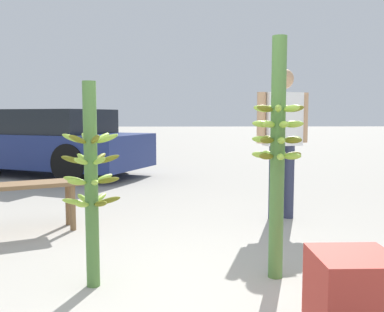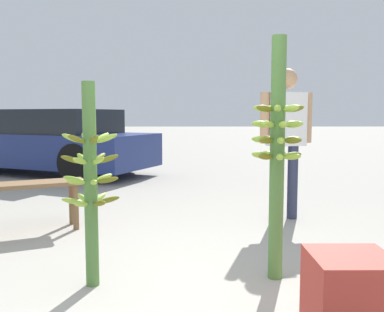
{
  "view_description": "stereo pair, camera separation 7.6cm",
  "coord_description": "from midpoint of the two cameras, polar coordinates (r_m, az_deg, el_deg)",
  "views": [
    {
      "loc": [
        -0.0,
        -2.49,
        1.19
      ],
      "look_at": [
        0.09,
        0.86,
        0.86
      ],
      "focal_mm": 40.0,
      "sensor_mm": 36.0,
      "label": 1
    },
    {
      "loc": [
        0.07,
        -2.49,
        1.19
      ],
      "look_at": [
        0.09,
        0.86,
        0.86
      ],
      "focal_mm": 40.0,
      "sensor_mm": 36.0,
      "label": 2
    }
  ],
  "objects": [
    {
      "name": "ground_plane",
      "position": [
        2.76,
        -2.32,
        -19.95
      ],
      "size": [
        80.0,
        80.0,
        0.0
      ],
      "primitive_type": "plane",
      "color": "#9E998E"
    },
    {
      "name": "banana_stalk_left",
      "position": [
        3.0,
        -13.96,
        -3.24
      ],
      "size": [
        0.4,
        0.39,
        1.41
      ],
      "color": "#4C7A38",
      "rests_on": "ground_plane"
    },
    {
      "name": "banana_stalk_center",
      "position": [
        3.1,
        10.69,
        0.62
      ],
      "size": [
        0.37,
        0.37,
        1.73
      ],
      "color": "#4C7A38",
      "rests_on": "ground_plane"
    },
    {
      "name": "vendor_person",
      "position": [
        4.92,
        11.57,
        3.46
      ],
      "size": [
        0.63,
        0.28,
        1.7
      ],
      "rotation": [
        0.0,
        0.0,
        -2.91
      ],
      "color": "#2D334C",
      "rests_on": "ground_plane"
    },
    {
      "name": "market_bench",
      "position": [
        4.63,
        -22.53,
        -4.52
      ],
      "size": [
        1.26,
        0.83,
        0.5
      ],
      "rotation": [
        0.0,
        0.0,
        0.43
      ],
      "color": "brown",
      "rests_on": "ground_plane"
    },
    {
      "name": "parked_car",
      "position": [
        9.06,
        -19.86,
        1.74
      ],
      "size": [
        4.74,
        3.33,
        1.29
      ],
      "rotation": [
        0.0,
        0.0,
        1.15
      ],
      "color": "navy",
      "rests_on": "ground_plane"
    },
    {
      "name": "produce_crate",
      "position": [
        2.59,
        19.94,
        -16.8
      ],
      "size": [
        0.44,
        0.44,
        0.44
      ],
      "color": "#B2382D",
      "rests_on": "ground_plane"
    }
  ]
}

